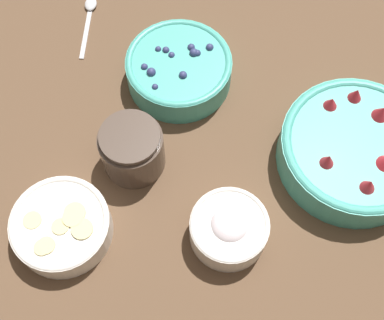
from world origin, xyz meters
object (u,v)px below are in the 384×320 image
at_px(bowl_bananas, 61,226).
at_px(bowl_blueberries, 179,69).
at_px(bowl_cream, 229,228).
at_px(jar_chocolate, 132,150).
at_px(bowl_strawberries, 355,149).

bearing_deg(bowl_bananas, bowl_blueberries, -84.98).
height_order(bowl_blueberries, bowl_cream, bowl_blueberries).
distance_m(bowl_blueberries, jar_chocolate, 0.17).
height_order(bowl_cream, jar_chocolate, jar_chocolate).
xyz_separation_m(bowl_strawberries, jar_chocolate, (0.27, 0.21, 0.00)).
height_order(bowl_strawberries, bowl_cream, bowl_strawberries).
bearing_deg(bowl_cream, bowl_blueberries, -38.23).
bearing_deg(bowl_cream, jar_chocolate, -3.59).
height_order(bowl_blueberries, bowl_bananas, bowl_blueberries).
bearing_deg(bowl_blueberries, bowl_strawberries, -172.74).
bearing_deg(bowl_bananas, bowl_strawberries, -128.17).
xyz_separation_m(bowl_blueberries, bowl_bananas, (-0.03, 0.32, -0.01)).
relative_size(bowl_blueberries, jar_chocolate, 1.79).
bearing_deg(bowl_strawberries, bowl_blueberries, 7.26).
distance_m(bowl_cream, jar_chocolate, 0.19).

